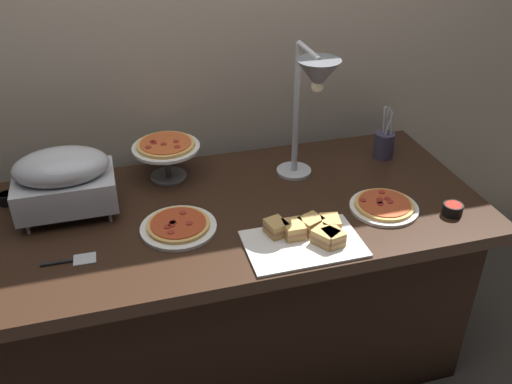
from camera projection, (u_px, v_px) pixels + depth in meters
name	position (u px, v px, depth m)	size (l,w,h in m)	color
ground_plane	(230.00, 354.00, 2.41)	(8.00, 8.00, 0.00)	#4C443D
back_wall	(193.00, 49.00, 2.19)	(4.40, 0.04, 2.40)	tan
buffet_table	(227.00, 287.00, 2.21)	(1.90, 0.84, 0.76)	black
chafing_dish	(64.00, 179.00, 1.91)	(0.34, 0.23, 0.25)	#B7BABF
heat_lamp	(313.00, 87.00, 1.89)	(0.15, 0.34, 0.54)	#B7BABF
pizza_plate_front	(178.00, 226.00, 1.89)	(0.26, 0.26, 0.03)	white
pizza_plate_center	(384.00, 206.00, 2.00)	(0.25, 0.25, 0.03)	white
pizza_plate_raised_stand	(166.00, 149.00, 2.14)	(0.26, 0.26, 0.16)	#595B60
sandwich_platter	(308.00, 235.00, 1.83)	(0.38, 0.24, 0.06)	white
sauce_cup_near	(7.00, 198.00, 2.03)	(0.06, 0.06, 0.04)	black
sauce_cup_far	(453.00, 209.00, 1.97)	(0.07, 0.07, 0.04)	black
utensil_holder	(384.00, 144.00, 2.32)	(0.08, 0.08, 0.23)	#383347
serving_spatula	(71.00, 261.00, 1.75)	(0.17, 0.06, 0.01)	#B7BABF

